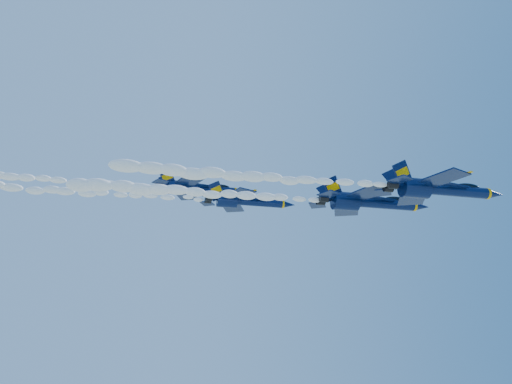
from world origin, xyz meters
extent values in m
cylinder|color=#07143A|center=(20.34, -12.52, 149.21)|extent=(9.32, 1.55, 1.55)
ellipsoid|color=#07143A|center=(13.82, -12.52, 149.16)|extent=(1.62, 2.80, 6.63)
cone|color=#07143A|center=(26.35, -12.52, 149.21)|extent=(2.69, 1.55, 1.55)
cylinder|color=#FFAA00|center=(25.11, -12.52, 149.21)|extent=(0.36, 1.62, 1.62)
ellipsoid|color=black|center=(22.11, -12.52, 149.99)|extent=(3.73, 1.21, 1.03)
cube|color=#FFAA00|center=(22.11, -12.52, 149.68)|extent=(4.35, 1.04, 0.19)
cube|color=#07143A|center=(15.69, -16.66, 149.21)|extent=(5.55, 6.58, 0.19)
cube|color=#07143A|center=(15.69, -8.37, 149.21)|extent=(5.55, 6.58, 0.19)
cube|color=#FFAA00|center=(17.13, -16.66, 149.32)|extent=(2.50, 5.19, 0.10)
cube|color=#FFAA00|center=(17.13, -8.37, 149.32)|extent=(2.50, 5.19, 0.10)
cube|color=#07143A|center=(11.54, -13.60, 150.77)|extent=(3.37, 1.07, 3.63)
cube|color=#07143A|center=(11.54, -11.43, 150.77)|extent=(3.37, 1.07, 3.63)
cylinder|color=black|center=(10.20, -13.19, 149.11)|extent=(1.24, 1.14, 1.14)
cylinder|color=black|center=(10.20, -11.84, 149.11)|extent=(1.24, 1.14, 1.14)
cube|color=#FFAA00|center=(17.24, -12.52, 150.02)|extent=(11.39, 0.36, 0.08)
ellipsoid|color=white|center=(-8.45, -12.52, 148.90)|extent=(36.25, 1.87, 1.69)
cylinder|color=#07143A|center=(14.30, -2.85, 150.10)|extent=(9.56, 1.59, 1.59)
ellipsoid|color=#07143A|center=(7.61, -2.85, 150.05)|extent=(1.66, 2.87, 6.80)
cone|color=#07143A|center=(20.46, -2.85, 150.10)|extent=(2.76, 1.59, 1.59)
cylinder|color=#FFAA00|center=(19.18, -2.85, 150.10)|extent=(0.37, 1.66, 1.66)
ellipsoid|color=black|center=(16.10, -2.85, 150.90)|extent=(3.82, 1.24, 1.05)
cube|color=#FFAA00|center=(16.10, -2.85, 150.58)|extent=(4.46, 1.06, 0.19)
cube|color=#07143A|center=(9.52, -7.10, 150.10)|extent=(5.69, 6.75, 0.19)
cube|color=#07143A|center=(9.52, 1.39, 150.10)|extent=(5.69, 6.75, 0.19)
cube|color=#FFAA00|center=(11.01, -7.10, 150.21)|extent=(2.56, 5.32, 0.11)
cube|color=#FFAA00|center=(11.01, 1.39, 150.21)|extent=(2.56, 5.32, 0.11)
cube|color=#07143A|center=(5.27, -3.97, 151.70)|extent=(3.46, 1.09, 3.72)
cube|color=#07143A|center=(5.27, -1.74, 151.70)|extent=(3.46, 1.09, 3.72)
cylinder|color=black|center=(3.89, -3.54, 150.00)|extent=(1.27, 1.17, 1.17)
cylinder|color=black|center=(3.89, -2.16, 150.00)|extent=(1.27, 1.17, 1.17)
cube|color=#FFAA00|center=(11.11, -2.85, 150.93)|extent=(11.68, 0.37, 0.08)
ellipsoid|color=white|center=(-14.76, -2.85, 149.79)|extent=(36.25, 1.92, 1.73)
cylinder|color=#07143A|center=(-3.64, 6.96, 152.28)|extent=(7.94, 1.32, 1.32)
ellipsoid|color=#07143A|center=(-9.21, 6.96, 152.24)|extent=(1.38, 2.38, 5.65)
cone|color=#07143A|center=(1.48, 6.96, 152.28)|extent=(2.30, 1.32, 1.32)
cylinder|color=#FFAA00|center=(0.42, 6.96, 152.28)|extent=(0.31, 1.38, 1.38)
ellipsoid|color=black|center=(-2.14, 6.96, 152.95)|extent=(3.18, 1.03, 0.87)
cube|color=#FFAA00|center=(-2.14, 6.96, 152.68)|extent=(3.71, 0.88, 0.16)
cube|color=#07143A|center=(-7.62, 3.43, 152.28)|extent=(4.73, 5.61, 0.16)
cube|color=#07143A|center=(-7.62, 10.49, 152.28)|extent=(4.73, 5.61, 0.16)
cube|color=#FFAA00|center=(-6.38, 3.43, 152.37)|extent=(2.13, 4.42, 0.09)
cube|color=#FFAA00|center=(-6.38, 10.49, 152.37)|extent=(2.13, 4.42, 0.09)
cube|color=#07143A|center=(-11.15, 6.03, 153.61)|extent=(2.88, 0.91, 3.09)
cube|color=#07143A|center=(-11.15, 7.89, 153.61)|extent=(2.88, 0.91, 3.09)
cylinder|color=black|center=(-12.29, 6.39, 152.20)|extent=(1.06, 0.97, 0.97)
cylinder|color=black|center=(-12.29, 7.53, 152.20)|extent=(1.06, 0.97, 0.97)
cube|color=#FFAA00|center=(-6.29, 6.96, 152.97)|extent=(9.71, 0.31, 0.07)
ellipsoid|color=white|center=(-30.86, 6.96, 151.99)|extent=(36.25, 1.60, 1.44)
cylinder|color=#07143A|center=(-10.84, 15.05, 156.93)|extent=(8.64, 1.44, 1.44)
ellipsoid|color=#07143A|center=(-16.89, 15.05, 156.88)|extent=(1.50, 2.59, 6.14)
cone|color=#07143A|center=(-5.28, 15.05, 156.93)|extent=(2.50, 1.44, 1.44)
cylinder|color=#FFAA00|center=(-6.43, 15.05, 156.93)|extent=(0.34, 1.50, 1.50)
ellipsoid|color=black|center=(-9.21, 15.05, 157.65)|extent=(3.46, 1.12, 0.95)
cube|color=#FFAA00|center=(-9.21, 15.05, 157.36)|extent=(4.03, 0.96, 0.17)
cube|color=#07143A|center=(-15.16, 11.21, 156.93)|extent=(5.15, 6.10, 0.17)
cube|color=#07143A|center=(-15.16, 18.89, 156.93)|extent=(5.15, 6.10, 0.17)
cube|color=#FFAA00|center=(-13.82, 11.21, 157.02)|extent=(2.31, 4.81, 0.10)
cube|color=#FFAA00|center=(-13.82, 18.89, 157.02)|extent=(2.31, 4.81, 0.10)
cube|color=#07143A|center=(-19.00, 14.04, 158.37)|extent=(3.13, 0.99, 3.37)
cube|color=#07143A|center=(-19.00, 16.05, 158.37)|extent=(3.13, 0.99, 3.37)
cylinder|color=black|center=(-20.25, 14.42, 156.83)|extent=(1.15, 1.06, 1.06)
cylinder|color=black|center=(-20.25, 15.67, 156.83)|extent=(1.15, 1.06, 1.06)
cube|color=#FFAA00|center=(-13.72, 15.05, 157.68)|extent=(10.56, 0.34, 0.08)
ellipsoid|color=white|center=(-38.86, 15.05, 156.62)|extent=(36.25, 1.74, 1.56)
camera|label=1|loc=(-21.40, -70.37, 124.97)|focal=35.00mm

